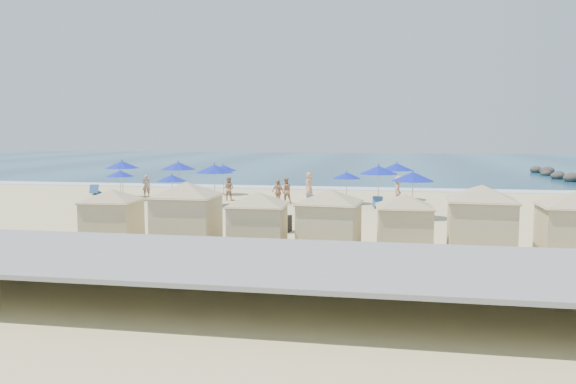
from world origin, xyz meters
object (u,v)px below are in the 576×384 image
Objects in this scene: cabana_3 at (329,215)px; beachgoer_1 at (229,189)px; umbrella_6 at (347,175)px; umbrella_7 at (397,167)px; umbrella_9 at (413,176)px; umbrella_5 at (215,169)px; umbrella_1 at (120,174)px; umbrella_2 at (178,166)px; cabana_6 at (572,219)px; cabana_1 at (187,209)px; beachgoer_2 at (278,192)px; rock_jetty at (576,179)px; umbrella_4 at (223,168)px; umbrella_8 at (379,170)px; beachgoer_4 at (309,184)px; beachgoer_3 at (399,190)px; umbrella_0 at (122,165)px; cabana_0 at (112,211)px; umbrella_3 at (172,178)px; trash_bin at (282,224)px; cabana_2 at (258,216)px; beachgoer_0 at (146,186)px; cabana_5 at (481,213)px; cabana_4 at (404,218)px.

cabana_3 reaches higher than beachgoer_1.
umbrella_7 is at bearing 41.77° from umbrella_6.
umbrella_7 is 8.36m from umbrella_9.
umbrella_9 is (11.73, -3.07, -0.08)m from umbrella_5.
umbrella_2 reaches higher than umbrella_1.
cabana_1 is at bearing -177.92° from cabana_6.
beachgoer_1 is at bearing -174.24° from beachgoer_2.
umbrella_1 is (-34.06, -19.97, 1.46)m from rock_jetty.
umbrella_9 is 9.18m from beachgoer_2.
umbrella_4 is at bearing -60.60° from beachgoer_1.
umbrella_2 is 3.72m from beachgoer_1.
umbrella_7 is 0.97× the size of umbrella_8.
beachgoer_4 is (4.89, 6.83, -1.45)m from umbrella_5.
cabana_3 reaches higher than umbrella_6.
umbrella_2 is 14.57m from beachgoer_3.
umbrella_7 is at bearing 84.36° from beachgoer_4.
umbrella_7 is at bearing 6.54° from umbrella_0.
cabana_0 is 19.32m from beachgoer_3.
umbrella_3 is at bearing 112.40° from beachgoer_3.
cabana_6 is 2.77× the size of beachgoer_1.
beachgoer_3 is (-16.05, -18.60, 0.55)m from rock_jetty.
cabana_0 is (-5.68, -4.94, 1.10)m from trash_bin.
cabana_6 is at bearing 143.88° from beachgoer_1.
umbrella_1 reaches higher than rock_jetty.
umbrella_3 is at bearing -32.98° from beachgoer_4.
beachgoer_2 is (-2.17, 14.67, -0.69)m from cabana_2.
umbrella_0 reaches higher than umbrella_9.
umbrella_7 is at bearing -160.55° from beachgoer_1.
trash_bin is 0.36× the size of umbrella_3.
cabana_0 is at bearing -77.75° from umbrella_2.
umbrella_5 reaches higher than beachgoer_0.
trash_bin is at bearing 108.86° from beachgoer_0.
rock_jetty is 35.83m from umbrella_2.
umbrella_8 is (-17.29, -20.46, 1.93)m from rock_jetty.
cabana_2 is 1.98× the size of umbrella_1.
umbrella_7 is (5.27, 13.46, 1.85)m from trash_bin.
umbrella_9 is at bearing 43.36° from beachgoer_4.
umbrella_8 is at bearing 105.41° from cabana_5.
umbrella_2 is (-9.11, 10.86, 1.92)m from trash_bin.
umbrella_8 reaches higher than beachgoer_4.
cabana_1 is 1.77× the size of umbrella_2.
umbrella_4 is at bearing 165.76° from beachgoer_2.
umbrella_9 is at bearing -14.67° from umbrella_5.
umbrella_4 is 7.26m from beachgoer_2.
umbrella_9 is (0.67, 9.61, 0.76)m from cabana_4.
beachgoer_2 is at bearing -45.31° from umbrella_4.
umbrella_5 is at bearing 90.29° from cabana_0.
umbrella_8 is at bearing -39.24° from umbrella_6.
umbrella_7 is at bearing 59.25° from cabana_0.
umbrella_4 is 1.40× the size of beachgoer_2.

